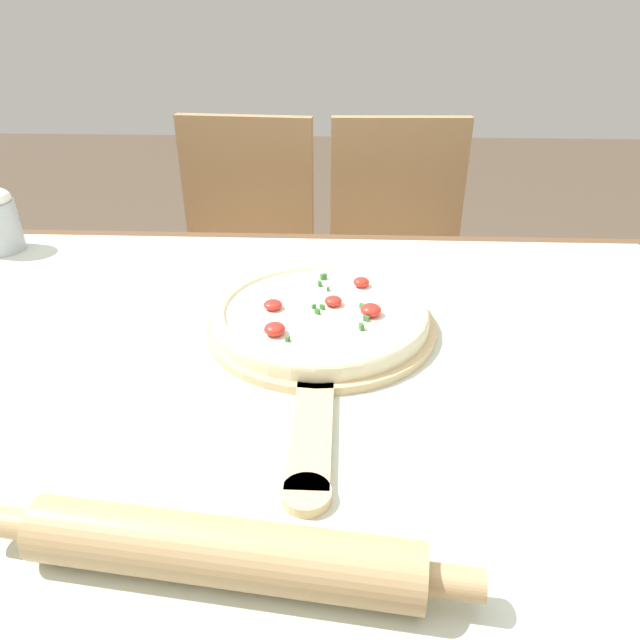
{
  "coord_description": "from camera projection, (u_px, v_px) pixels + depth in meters",
  "views": [
    {
      "loc": [
        0.08,
        -0.66,
        1.15
      ],
      "look_at": [
        0.05,
        0.04,
        0.76
      ],
      "focal_mm": 32.0,
      "sensor_mm": 36.0,
      "label": 1
    }
  ],
  "objects": [
    {
      "name": "towel_cloth",
      "position": [
        282.0,
        353.0,
        0.79
      ],
      "size": [
        1.33,
        0.85,
        0.0
      ],
      "color": "silver",
      "rests_on": "dining_table"
    },
    {
      "name": "pizza",
      "position": [
        321.0,
        313.0,
        0.83
      ],
      "size": [
        0.31,
        0.31,
        0.04
      ],
      "color": "beige",
      "rests_on": "pizza_peel"
    },
    {
      "name": "pizza_peel",
      "position": [
        320.0,
        332.0,
        0.82
      ],
      "size": [
        0.34,
        0.52,
        0.01
      ],
      "color": "#D6B784",
      "rests_on": "towel_cloth"
    },
    {
      "name": "dining_table",
      "position": [
        285.0,
        409.0,
        0.83
      ],
      "size": [
        1.41,
        0.93,
        0.72
      ],
      "color": "brown",
      "rests_on": "ground_plane"
    },
    {
      "name": "chair_left",
      "position": [
        244.0,
        255.0,
        1.65
      ],
      "size": [
        0.43,
        0.43,
        0.88
      ],
      "rotation": [
        0.0,
        0.0,
        -0.09
      ],
      "color": "tan",
      "rests_on": "ground_plane"
    },
    {
      "name": "rolling_pin",
      "position": [
        223.0,
        551.0,
        0.47
      ],
      "size": [
        0.42,
        0.09,
        0.06
      ],
      "rotation": [
        0.0,
        0.0,
        -0.11
      ],
      "color": "tan",
      "rests_on": "towel_cloth"
    },
    {
      "name": "chair_right",
      "position": [
        397.0,
        258.0,
        1.63
      ],
      "size": [
        0.42,
        0.42,
        0.88
      ],
      "rotation": [
        0.0,
        0.0,
        0.04
      ],
      "color": "tan",
      "rests_on": "ground_plane"
    }
  ]
}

